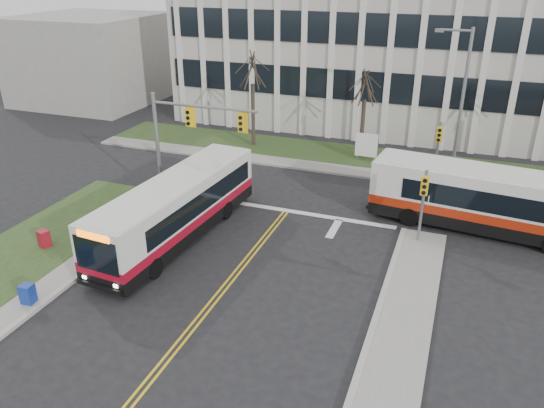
{
  "coord_description": "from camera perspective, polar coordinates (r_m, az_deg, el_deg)",
  "views": [
    {
      "loc": [
        8.47,
        -16.89,
        12.59
      ],
      "look_at": [
        0.44,
        4.67,
        2.0
      ],
      "focal_mm": 35.0,
      "sensor_mm": 36.0,
      "label": 1
    }
  ],
  "objects": [
    {
      "name": "streetlight",
      "position": [
        33.91,
        19.54,
        10.72
      ],
      "size": [
        2.15,
        0.25,
        9.2
      ],
      "color": "slate",
      "rests_on": "ground"
    },
    {
      "name": "sidewalk_cross",
      "position": [
        34.62,
        13.3,
        2.82
      ],
      "size": [
        44.0,
        1.6,
        0.14
      ],
      "primitive_type": "cube",
      "color": "#9E9B93",
      "rests_on": "ground"
    },
    {
      "name": "newspaper_box_red",
      "position": [
        27.58,
        -23.3,
        -3.54
      ],
      "size": [
        0.62,
        0.59,
        0.95
      ],
      "primitive_type": "cube",
      "rotation": [
        0.0,
        0.0,
        -0.34
      ],
      "color": "maroon",
      "rests_on": "ground"
    },
    {
      "name": "mast_arm_signal",
      "position": [
        29.1,
        -9.59,
        7.73
      ],
      "size": [
        6.11,
        0.38,
        6.2
      ],
      "color": "slate",
      "rests_on": "ground"
    },
    {
      "name": "newspaper_box_blue",
      "position": [
        23.5,
        -24.77,
        -8.89
      ],
      "size": [
        0.54,
        0.49,
        0.95
      ],
      "primitive_type": "cube",
      "rotation": [
        0.0,
        0.0,
        0.09
      ],
      "color": "navy",
      "rests_on": "ground"
    },
    {
      "name": "building_annex",
      "position": [
        55.7,
        -18.75,
        14.59
      ],
      "size": [
        12.0,
        12.0,
        8.0
      ],
      "primitive_type": "cube",
      "color": "#9E9B93",
      "rests_on": "ground"
    },
    {
      "name": "office_building",
      "position": [
        47.48,
        16.69,
        15.75
      ],
      "size": [
        40.0,
        16.0,
        12.0
      ],
      "primitive_type": "cube",
      "color": "#B6B3A8",
      "rests_on": "ground"
    },
    {
      "name": "building_lawn",
      "position": [
        37.24,
        13.92,
        4.3
      ],
      "size": [
        44.0,
        5.0,
        0.12
      ],
      "primitive_type": "cube",
      "color": "#2A411C",
      "rests_on": "ground"
    },
    {
      "name": "bus_main",
      "position": [
        26.3,
        -10.16,
        -0.6
      ],
      "size": [
        3.25,
        11.51,
        3.03
      ],
      "primitive_type": null,
      "rotation": [
        0.0,
        0.0,
        -0.07
      ],
      "color": "silver",
      "rests_on": "ground"
    },
    {
      "name": "signal_pole_far",
      "position": [
        33.85,
        17.44,
        6.23
      ],
      "size": [
        0.34,
        0.39,
        3.8
      ],
      "color": "slate",
      "rests_on": "ground"
    },
    {
      "name": "bus_cross",
      "position": [
        28.66,
        22.61,
        0.13
      ],
      "size": [
        12.11,
        3.87,
        3.17
      ],
      "primitive_type": null,
      "rotation": [
        0.0,
        0.0,
        -1.68
      ],
      "color": "silver",
      "rests_on": "ground"
    },
    {
      "name": "signal_pole_near",
      "position": [
        25.87,
        15.97,
        0.76
      ],
      "size": [
        0.34,
        0.39,
        3.8
      ],
      "color": "slate",
      "rests_on": "ground"
    },
    {
      "name": "tree_left",
      "position": [
        38.43,
        -2.11,
        14.09
      ],
      "size": [
        1.8,
        1.8,
        7.7
      ],
      "color": "#42352B",
      "rests_on": "ground"
    },
    {
      "name": "sidewalk_west",
      "position": [
        23.19,
        -27.04,
        -11.07
      ],
      "size": [
        1.2,
        26.0,
        0.14
      ],
      "primitive_type": "cube",
      "color": "#9E9B93",
      "rests_on": "ground"
    },
    {
      "name": "directory_sign",
      "position": [
        36.73,
        10.12,
        6.21
      ],
      "size": [
        1.5,
        0.12,
        2.0
      ],
      "color": "slate",
      "rests_on": "ground"
    },
    {
      "name": "ground",
      "position": [
        22.71,
        -5.22,
        -9.07
      ],
      "size": [
        120.0,
        120.0,
        0.0
      ],
      "primitive_type": "plane",
      "color": "black",
      "rests_on": "ground"
    },
    {
      "name": "tree_mid",
      "position": [
        36.51,
        9.99,
        12.16
      ],
      "size": [
        1.8,
        1.8,
        6.82
      ],
      "color": "#42352B",
      "rests_on": "ground"
    }
  ]
}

